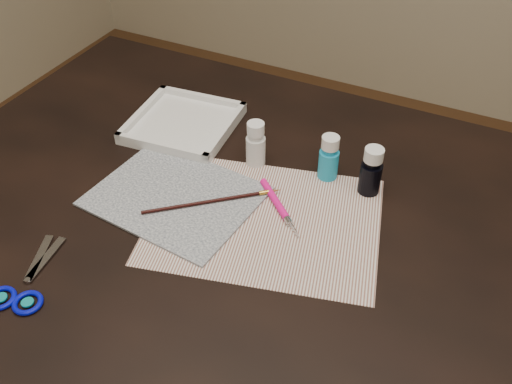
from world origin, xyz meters
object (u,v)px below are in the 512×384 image
at_px(paint_bottle_cyan, 329,157).
at_px(palette_tray, 183,123).
at_px(canvas, 175,196).
at_px(paint_bottle_navy, 371,171).
at_px(paint_bottle_white, 256,144).
at_px(paper, 265,220).
at_px(scissors, 28,272).

distance_m(paint_bottle_cyan, palette_tray, 0.33).
height_order(canvas, paint_bottle_navy, paint_bottle_navy).
height_order(paint_bottle_white, paint_bottle_cyan, same).
height_order(canvas, paint_bottle_white, paint_bottle_white).
height_order(paint_bottle_white, palette_tray, paint_bottle_white).
relative_size(paper, paint_bottle_navy, 4.11).
xyz_separation_m(paint_bottle_cyan, palette_tray, (-0.33, 0.02, -0.03)).
xyz_separation_m(paint_bottle_cyan, paint_bottle_navy, (0.08, -0.01, 0.00)).
distance_m(paper, paint_bottle_white, 0.17).
xyz_separation_m(paint_bottle_cyan, scissors, (-0.33, -0.43, -0.04)).
bearing_deg(canvas, paper, 5.69).
distance_m(canvas, paint_bottle_white, 0.18).
bearing_deg(paint_bottle_white, paper, -58.46).
bearing_deg(paint_bottle_cyan, palette_tray, 176.46).
bearing_deg(paint_bottle_cyan, paint_bottle_white, -171.44).
bearing_deg(scissors, paint_bottle_cyan, -59.24).
distance_m(canvas, palette_tray, 0.22).
distance_m(canvas, paint_bottle_cyan, 0.29).
bearing_deg(paint_bottle_navy, paper, -131.83).
height_order(paper, scissors, scissors).
relative_size(paper, paint_bottle_white, 4.28).
distance_m(canvas, paint_bottle_navy, 0.35).
relative_size(scissors, palette_tray, 0.87).
distance_m(paint_bottle_navy, scissors, 0.59).
relative_size(paper, paint_bottle_cyan, 4.33).
relative_size(paint_bottle_white, paint_bottle_navy, 0.96).
xyz_separation_m(paper, palette_tray, (-0.27, 0.18, 0.01)).
bearing_deg(canvas, paint_bottle_cyan, 38.14).
bearing_deg(paint_bottle_white, paint_bottle_cyan, 8.56).
relative_size(paper, palette_tray, 1.92).
xyz_separation_m(paper, scissors, (-0.28, -0.27, 0.00)).
xyz_separation_m(scissors, palette_tray, (0.01, 0.45, 0.01)).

